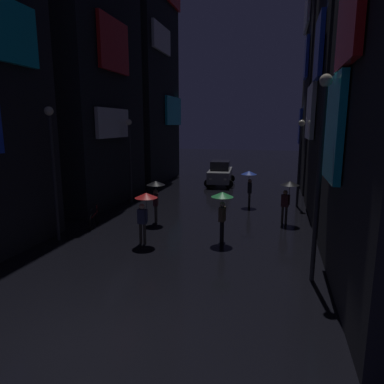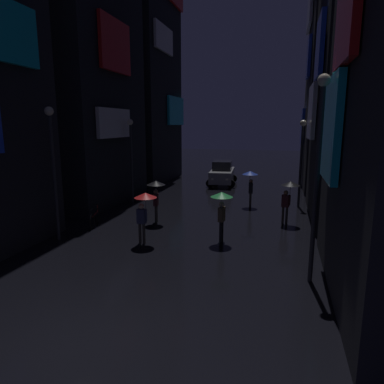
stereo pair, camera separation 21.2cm
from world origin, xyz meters
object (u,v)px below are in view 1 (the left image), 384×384
at_px(pedestrian_midstreet_left_blue, 249,179).
at_px(pedestrian_near_crossing_black, 288,190).
at_px(streetlamp_right_near, 320,159).
at_px(pedestrian_foreground_right_green, 222,203).
at_px(streetlamp_right_far, 300,153).
at_px(pedestrian_midstreet_centre_red, 145,204).
at_px(streetlamp_left_near, 53,159).
at_px(car_distant, 220,173).
at_px(pedestrian_far_right_black, 156,190).
at_px(bicycle_parked_at_storefront, 95,218).
at_px(streetlamp_left_far, 130,151).

bearing_deg(pedestrian_midstreet_left_blue, pedestrian_near_crossing_black, -55.65).
bearing_deg(pedestrian_near_crossing_black, streetlamp_right_near, -83.97).
height_order(pedestrian_foreground_right_green, streetlamp_right_far, streetlamp_right_far).
xyz_separation_m(pedestrian_midstreet_centre_red, streetlamp_left_near, (-3.74, -0.45, 1.76)).
xyz_separation_m(streetlamp_right_far, streetlamp_right_near, (0.00, -10.15, 0.61)).
distance_m(pedestrian_foreground_right_green, pedestrian_midstreet_centre_red, 3.12).
relative_size(car_distant, streetlamp_right_near, 0.69).
distance_m(pedestrian_far_right_black, bicycle_parked_at_storefront, 3.21).
height_order(pedestrian_foreground_right_green, streetlamp_right_near, streetlamp_right_near).
distance_m(pedestrian_midstreet_left_blue, streetlamp_left_far, 7.40).
xyz_separation_m(pedestrian_near_crossing_black, pedestrian_foreground_right_green, (-2.65, -3.40, 0.00)).
relative_size(streetlamp_left_near, streetlamp_right_near, 0.89).
bearing_deg(streetlamp_right_near, car_distant, 109.12).
xyz_separation_m(bicycle_parked_at_storefront, car_distant, (3.93, 12.74, 0.54)).
bearing_deg(streetlamp_left_near, pedestrian_near_crossing_black, 27.39).
relative_size(bicycle_parked_at_storefront, streetlamp_left_far, 0.35).
xyz_separation_m(pedestrian_midstreet_centre_red, streetlamp_right_far, (6.26, 8.33, 1.52)).
bearing_deg(streetlamp_left_near, car_distant, 73.92).
height_order(pedestrian_foreground_right_green, car_distant, pedestrian_foreground_right_green).
bearing_deg(streetlamp_right_far, pedestrian_foreground_right_green, -114.29).
bearing_deg(pedestrian_near_crossing_black, streetlamp_left_far, 164.74).
xyz_separation_m(car_distant, streetlamp_left_near, (-4.32, -15.00, 2.50)).
bearing_deg(pedestrian_foreground_right_green, bicycle_parked_at_storefront, 172.61).
height_order(bicycle_parked_at_storefront, streetlamp_right_near, streetlamp_right_near).
height_order(pedestrian_foreground_right_green, pedestrian_midstreet_centre_red, same).
height_order(streetlamp_left_far, streetlamp_right_near, streetlamp_right_near).
bearing_deg(pedestrian_midstreet_centre_red, streetlamp_right_far, 53.06).
relative_size(pedestrian_midstreet_centre_red, streetlamp_right_far, 0.42).
xyz_separation_m(pedestrian_near_crossing_black, pedestrian_midstreet_centre_red, (-5.61, -4.39, 0.00)).
distance_m(pedestrian_far_right_black, streetlamp_right_far, 8.88).
bearing_deg(streetlamp_right_near, pedestrian_midstreet_left_blue, 106.63).
distance_m(car_distant, streetlamp_left_near, 15.81).
bearing_deg(pedestrian_near_crossing_black, pedestrian_far_right_black, -166.76).
relative_size(pedestrian_far_right_black, streetlamp_left_far, 0.42).
height_order(pedestrian_far_right_black, streetlamp_left_far, streetlamp_left_far).
distance_m(streetlamp_right_far, streetlamp_right_near, 10.17).
xyz_separation_m(pedestrian_foreground_right_green, streetlamp_right_far, (3.31, 7.33, 1.52)).
bearing_deg(pedestrian_midstreet_centre_red, streetlamp_right_near, -16.24).
distance_m(pedestrian_far_right_black, streetlamp_left_near, 4.92).
relative_size(pedestrian_midstreet_left_blue, streetlamp_left_near, 0.39).
xyz_separation_m(car_distant, streetlamp_left_far, (-4.32, -7.61, 2.29)).
relative_size(pedestrian_near_crossing_black, streetlamp_left_near, 0.39).
bearing_deg(pedestrian_foreground_right_green, pedestrian_far_right_black, 151.60).
bearing_deg(car_distant, pedestrian_near_crossing_black, -63.70).
distance_m(pedestrian_foreground_right_green, bicycle_parked_at_storefront, 6.48).
height_order(bicycle_parked_at_storefront, streetlamp_right_far, streetlamp_right_far).
xyz_separation_m(car_distant, streetlamp_right_far, (5.68, -6.22, 2.26)).
xyz_separation_m(pedestrian_foreground_right_green, pedestrian_midstreet_centre_red, (-2.95, -0.99, 0.00)).
height_order(car_distant, streetlamp_left_far, streetlamp_left_far).
xyz_separation_m(pedestrian_midstreet_centre_red, streetlamp_right_near, (6.26, -1.82, 2.13)).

